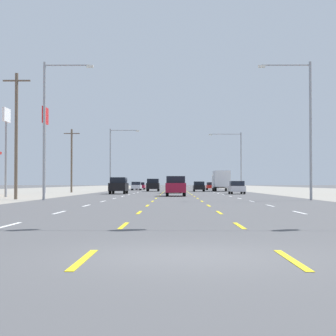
{
  "coord_description": "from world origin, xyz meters",
  "views": [
    {
      "loc": [
        -0.22,
        -9.92,
        1.29
      ],
      "look_at": [
        -0.98,
        58.78,
        3.16
      ],
      "focal_mm": 59.75,
      "sensor_mm": 36.0,
      "label": 1
    }
  ],
  "objects_px": {
    "pole_sign_left_row_1": "(6,131)",
    "pole_sign_left_row_2": "(45,125)",
    "suv_center_turn_nearest": "(176,186)",
    "hatchback_far_left_distant_a": "(136,186)",
    "hatchback_far_right_near": "(237,187)",
    "streetlight_left_row_1": "(113,155)",
    "suv_far_left_mid": "(119,185)",
    "suv_inner_left_farther": "(153,185)",
    "sedan_far_right_distant_b": "(211,186)",
    "hatchback_inner_right_far": "(199,186)",
    "streetlight_left_row_0": "(49,121)",
    "streetlight_right_row_0": "(306,121)",
    "box_truck_far_right_farthest": "(221,180)",
    "sedan_far_left_distant_c": "(141,186)",
    "suv_center_turn_midfar": "(174,185)",
    "streetlight_right_row_1": "(237,156)"
  },
  "relations": [
    {
      "from": "pole_sign_left_row_1",
      "to": "pole_sign_left_row_2",
      "type": "distance_m",
      "value": 20.26
    },
    {
      "from": "suv_center_turn_nearest",
      "to": "hatchback_far_left_distant_a",
      "type": "height_order",
      "value": "suv_center_turn_nearest"
    },
    {
      "from": "hatchback_far_right_near",
      "to": "streetlight_left_row_1",
      "type": "height_order",
      "value": "streetlight_left_row_1"
    },
    {
      "from": "suv_far_left_mid",
      "to": "pole_sign_left_row_1",
      "type": "relative_size",
      "value": 0.59
    },
    {
      "from": "pole_sign_left_row_2",
      "to": "streetlight_left_row_1",
      "type": "xyz_separation_m",
      "value": [
        7.25,
        14.68,
        -3.04
      ]
    },
    {
      "from": "suv_inner_left_farther",
      "to": "sedan_far_right_distant_b",
      "type": "bearing_deg",
      "value": 60.09
    },
    {
      "from": "hatchback_inner_right_far",
      "to": "pole_sign_left_row_2",
      "type": "distance_m",
      "value": 25.9
    },
    {
      "from": "suv_far_left_mid",
      "to": "streetlight_left_row_0",
      "type": "xyz_separation_m",
      "value": [
        -2.95,
        -24.33,
        5.01
      ]
    },
    {
      "from": "streetlight_right_row_0",
      "to": "hatchback_inner_right_far",
      "type": "bearing_deg",
      "value": 98.19
    },
    {
      "from": "streetlight_left_row_0",
      "to": "streetlight_right_row_0",
      "type": "distance_m",
      "value": 19.58
    },
    {
      "from": "box_truck_far_right_farthest",
      "to": "pole_sign_left_row_2",
      "type": "distance_m",
      "value": 30.19
    },
    {
      "from": "hatchback_inner_right_far",
      "to": "sedan_far_left_distant_c",
      "type": "bearing_deg",
      "value": 111.62
    },
    {
      "from": "hatchback_far_right_near",
      "to": "pole_sign_left_row_1",
      "type": "relative_size",
      "value": 0.47
    },
    {
      "from": "streetlight_left_row_1",
      "to": "suv_center_turn_nearest",
      "type": "bearing_deg",
      "value": -72.69
    },
    {
      "from": "pole_sign_left_row_1",
      "to": "streetlight_left_row_0",
      "type": "relative_size",
      "value": 0.78
    },
    {
      "from": "suv_far_left_mid",
      "to": "streetlight_left_row_1",
      "type": "distance_m",
      "value": 20.51
    },
    {
      "from": "suv_far_left_mid",
      "to": "pole_sign_left_row_2",
      "type": "relative_size",
      "value": 0.44
    },
    {
      "from": "sedan_far_left_distant_c",
      "to": "pole_sign_left_row_1",
      "type": "xyz_separation_m",
      "value": [
        -8.9,
        -60.41,
        5.39
      ]
    },
    {
      "from": "box_truck_far_right_farthest",
      "to": "suv_center_turn_nearest",
      "type": "bearing_deg",
      "value": -102.47
    },
    {
      "from": "suv_center_turn_nearest",
      "to": "suv_far_left_mid",
      "type": "height_order",
      "value": "same"
    },
    {
      "from": "box_truck_far_right_farthest",
      "to": "pole_sign_left_row_1",
      "type": "xyz_separation_m",
      "value": [
        -23.1,
        -36.85,
        4.31
      ]
    },
    {
      "from": "suv_center_turn_midfar",
      "to": "pole_sign_left_row_1",
      "type": "xyz_separation_m",
      "value": [
        -15.66,
        -20.72,
        5.12
      ]
    },
    {
      "from": "suv_center_turn_midfar",
      "to": "streetlight_right_row_0",
      "type": "bearing_deg",
      "value": -71.6
    },
    {
      "from": "box_truck_far_right_farthest",
      "to": "hatchback_inner_right_far",
      "type": "bearing_deg",
      "value": -139.93
    },
    {
      "from": "pole_sign_left_row_1",
      "to": "streetlight_left_row_0",
      "type": "height_order",
      "value": "streetlight_left_row_0"
    },
    {
      "from": "sedan_far_right_distant_b",
      "to": "streetlight_right_row_1",
      "type": "xyz_separation_m",
      "value": [
        2.79,
        -19.62,
        4.69
      ]
    },
    {
      "from": "box_truck_far_right_farthest",
      "to": "sedan_far_right_distant_b",
      "type": "xyz_separation_m",
      "value": [
        -0.45,
        17.52,
        -1.08
      ]
    },
    {
      "from": "suv_inner_left_farther",
      "to": "streetlight_left_row_1",
      "type": "distance_m",
      "value": 7.88
    },
    {
      "from": "suv_center_turn_midfar",
      "to": "pole_sign_left_row_2",
      "type": "xyz_separation_m",
      "value": [
        -16.68,
        -0.65,
        7.72
      ]
    },
    {
      "from": "hatchback_inner_right_far",
      "to": "suv_inner_left_farther",
      "type": "xyz_separation_m",
      "value": [
        -7.11,
        2.67,
        0.24
      ]
    },
    {
      "from": "hatchback_far_left_distant_a",
      "to": "streetlight_right_row_0",
      "type": "relative_size",
      "value": 0.37
    },
    {
      "from": "suv_inner_left_farther",
      "to": "hatchback_far_left_distant_a",
      "type": "distance_m",
      "value": 13.3
    },
    {
      "from": "box_truck_far_right_farthest",
      "to": "hatchback_far_right_near",
      "type": "bearing_deg",
      "value": -89.99
    },
    {
      "from": "suv_far_left_mid",
      "to": "sedan_far_right_distant_b",
      "type": "xyz_separation_m",
      "value": [
        13.62,
        39.4,
        -0.27
      ]
    },
    {
      "from": "suv_far_left_mid",
      "to": "streetlight_left_row_0",
      "type": "bearing_deg",
      "value": -96.9
    },
    {
      "from": "suv_center_turn_nearest",
      "to": "box_truck_far_right_farthest",
      "type": "height_order",
      "value": "box_truck_far_right_farthest"
    },
    {
      "from": "suv_inner_left_farther",
      "to": "sedan_far_left_distant_c",
      "type": "height_order",
      "value": "suv_inner_left_farther"
    },
    {
      "from": "pole_sign_left_row_2",
      "to": "streetlight_left_row_0",
      "type": "relative_size",
      "value": 1.05
    },
    {
      "from": "box_truck_far_right_farthest",
      "to": "streetlight_right_row_0",
      "type": "xyz_separation_m",
      "value": [
        2.57,
        -46.2,
        4.21
      ]
    },
    {
      "from": "suv_center_turn_nearest",
      "to": "pole_sign_left_row_2",
      "type": "bearing_deg",
      "value": 136.3
    },
    {
      "from": "hatchback_inner_right_far",
      "to": "streetlight_right_row_1",
      "type": "xyz_separation_m",
      "value": [
        5.98,
        0.96,
        4.66
      ]
    },
    {
      "from": "suv_far_left_mid",
      "to": "suv_inner_left_farther",
      "type": "distance_m",
      "value": 21.73
    },
    {
      "from": "pole_sign_left_row_2",
      "to": "streetlight_right_row_0",
      "type": "bearing_deg",
      "value": -47.79
    },
    {
      "from": "suv_center_turn_nearest",
      "to": "streetlight_right_row_1",
      "type": "xyz_separation_m",
      "value": [
        9.61,
        30.78,
        4.42
      ]
    },
    {
      "from": "box_truck_far_right_farthest",
      "to": "streetlight_left_row_0",
      "type": "bearing_deg",
      "value": -110.22
    },
    {
      "from": "hatchback_far_right_near",
      "to": "pole_sign_left_row_1",
      "type": "xyz_separation_m",
      "value": [
        -23.1,
        -14.63,
        5.36
      ]
    },
    {
      "from": "suv_far_left_mid",
      "to": "hatchback_inner_right_far",
      "type": "height_order",
      "value": "suv_far_left_mid"
    },
    {
      "from": "pole_sign_left_row_1",
      "to": "streetlight_right_row_0",
      "type": "height_order",
      "value": "streetlight_right_row_0"
    },
    {
      "from": "hatchback_inner_right_far",
      "to": "hatchback_far_left_distant_a",
      "type": "distance_m",
      "value": 18.79
    },
    {
      "from": "suv_center_turn_midfar",
      "to": "streetlight_left_row_0",
      "type": "relative_size",
      "value": 0.46
    }
  ]
}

